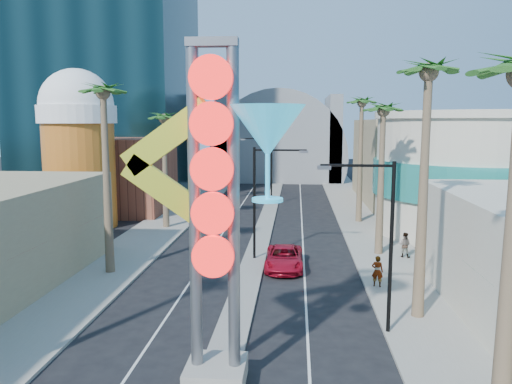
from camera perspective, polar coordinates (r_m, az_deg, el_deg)
name	(u,v)px	position (r m, az deg, el deg)	size (l,w,h in m)	color
sidewalk_west	(174,217)	(51.73, -9.32, -2.85)	(5.00, 100.00, 0.15)	gray
sidewalk_east	(362,220)	(50.65, 12.06, -3.15)	(5.00, 100.00, 0.15)	gray
median	(269,213)	(53.25, 1.44, -2.43)	(1.60, 84.00, 0.15)	gray
hotel_tower	(108,4)	(72.45, -16.59, 19.86)	(20.00, 20.00, 50.00)	black
brick_filler_west	(121,175)	(55.89, -15.16, 1.85)	(10.00, 10.00, 8.00)	brown
filler_east	(403,161)	(63.83, 16.50, 3.43)	(10.00, 20.00, 10.00)	#9B8764
beer_mug	(78,143)	(48.59, -19.63, 5.33)	(7.00, 7.00, 14.50)	#B66E18
turquoise_building	(471,174)	(47.01, 23.37, 1.89)	(16.60, 16.60, 10.60)	beige
canopy	(280,154)	(86.51, 2.72, 4.40)	(22.00, 16.00, 22.00)	slate
neon_sign	(237,191)	(17.54, -2.23, 0.13)	(6.53, 2.60, 12.55)	gray
streetlight_0	(262,192)	(34.71, 0.71, -0.01)	(3.79, 0.25, 8.00)	black
streetlight_1	(267,164)	(58.59, 1.26, 3.26)	(3.79, 0.25, 8.00)	black
streetlight_2	(381,232)	(23.13, 14.09, -4.41)	(3.45, 0.25, 8.00)	black
palm_1	(103,104)	(32.57, -17.04, 9.61)	(2.40, 2.40, 12.70)	brown
palm_2	(164,125)	(45.86, -10.49, 7.58)	(2.40, 2.40, 11.20)	brown
palm_3	(192,124)	(57.54, -7.36, 7.70)	(2.40, 2.40, 11.20)	brown
palm_5	(428,88)	(25.09, 19.07, 11.13)	(2.40, 2.40, 13.20)	brown
palm_6	(383,119)	(36.80, 14.33, 8.10)	(2.40, 2.40, 11.70)	brown
palm_7	(362,110)	(48.69, 11.99, 9.13)	(2.40, 2.40, 12.70)	brown
red_pickup	(284,258)	(33.54, 3.24, -7.54)	(2.44, 5.30, 1.47)	#B00D24
pedestrian_a	(377,271)	(30.34, 13.70, -8.78)	(0.67, 0.44, 1.84)	gray
pedestrian_b	(405,245)	(37.23, 16.62, -5.80)	(0.87, 0.68, 1.79)	gray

